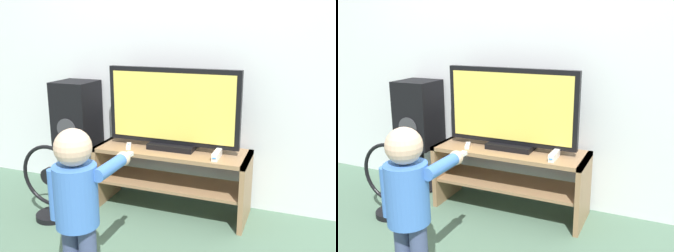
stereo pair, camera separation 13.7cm
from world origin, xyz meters
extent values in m
plane|color=#4C6B56|center=(0.00, 0.00, 0.00)|extent=(16.00, 16.00, 0.00)
cube|color=silver|center=(0.00, 0.49, 1.30)|extent=(10.00, 0.06, 2.60)
cube|color=#93704C|center=(0.00, 0.20, 0.49)|extent=(1.19, 0.41, 0.03)
cube|color=#93704C|center=(0.00, 0.20, 0.23)|extent=(1.15, 0.37, 0.02)
cube|color=#93704C|center=(-0.58, 0.20, 0.25)|extent=(0.04, 0.41, 0.51)
cube|color=#93704C|center=(0.58, 0.20, 0.25)|extent=(0.04, 0.41, 0.51)
cube|color=black|center=(0.00, 0.22, 0.53)|extent=(0.36, 0.20, 0.04)
cube|color=black|center=(0.00, 0.22, 0.84)|extent=(1.03, 0.05, 0.58)
cube|color=#F2D859|center=(0.00, 0.20, 0.84)|extent=(0.96, 0.01, 0.51)
cube|color=white|center=(0.37, 0.12, 0.53)|extent=(0.04, 0.16, 0.05)
cube|color=#3F8CE5|center=(0.37, 0.03, 0.53)|extent=(0.02, 0.00, 0.01)
cube|color=white|center=(-0.33, 0.12, 0.52)|extent=(0.08, 0.13, 0.02)
cylinder|color=#337FD8|center=(-0.33, 0.12, 0.53)|extent=(0.01, 0.01, 0.00)
cylinder|color=#3F4C72|center=(-0.21, -0.83, 0.19)|extent=(0.10, 0.10, 0.38)
cylinder|color=#3F72C6|center=(-0.16, -0.83, 0.55)|extent=(0.23, 0.23, 0.34)
sphere|color=beige|center=(-0.16, -0.83, 0.82)|extent=(0.20, 0.20, 0.20)
cylinder|color=#3F72C6|center=(-0.30, -0.83, 0.53)|extent=(0.07, 0.07, 0.29)
cylinder|color=#3F72C6|center=(-0.03, -0.69, 0.68)|extent=(0.07, 0.29, 0.07)
sphere|color=beige|center=(-0.03, -0.54, 0.68)|extent=(0.09, 0.09, 0.09)
cube|color=white|center=(-0.03, -0.50, 0.68)|extent=(0.03, 0.13, 0.02)
cylinder|color=black|center=(-0.89, 0.28, 0.01)|extent=(0.29, 0.29, 0.02)
cylinder|color=black|center=(-0.89, 0.28, 0.20)|extent=(0.05, 0.05, 0.40)
cube|color=black|center=(-0.89, 0.28, 0.69)|extent=(0.32, 0.32, 0.58)
cylinder|color=#38383D|center=(-0.89, 0.11, 0.60)|extent=(0.18, 0.01, 0.18)
cylinder|color=black|center=(-0.80, -0.25, 0.02)|extent=(0.25, 0.25, 0.04)
cylinder|color=black|center=(-0.80, -0.25, 0.08)|extent=(0.04, 0.04, 0.08)
torus|color=black|center=(-0.80, -0.25, 0.34)|extent=(0.48, 0.03, 0.48)
cylinder|color=black|center=(-0.80, -0.25, 0.34)|extent=(0.13, 0.05, 0.13)
camera|label=1|loc=(0.94, -2.36, 1.40)|focal=40.00mm
camera|label=2|loc=(1.06, -2.31, 1.40)|focal=40.00mm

